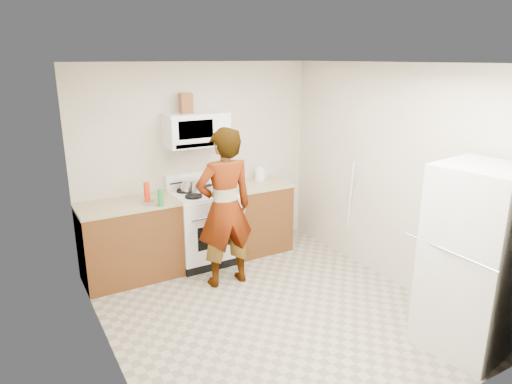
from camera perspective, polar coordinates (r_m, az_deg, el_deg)
floor at (r=4.94m, az=1.90°, el=-14.60°), size 3.60×3.60×0.00m
back_wall at (r=5.96m, az=-7.11°, el=3.80°), size 3.20×0.02×2.50m
right_wall at (r=5.41m, az=16.51°, el=1.91°), size 0.02×3.60×2.50m
cabinet_left at (r=5.62m, az=-15.44°, el=-6.07°), size 1.12×0.62×0.90m
counter_left at (r=5.46m, az=-15.81°, el=-1.53°), size 1.14×0.64×0.03m
cabinet_right at (r=6.22m, az=0.03°, el=-3.22°), size 0.80×0.62×0.90m
counter_right at (r=6.08m, az=0.03°, el=0.93°), size 0.82×0.64×0.03m
gas_range at (r=5.87m, az=-6.56°, el=-4.18°), size 0.76×0.65×1.13m
microwave at (r=5.68m, az=-7.48°, el=7.77°), size 0.76×0.38×0.40m
person at (r=5.14m, az=-3.94°, el=-2.04°), size 0.69×0.47×1.84m
fridge at (r=4.44m, az=25.56°, el=-7.73°), size 0.79×0.79×1.70m
kettle at (r=6.21m, az=0.52°, el=2.22°), size 0.17×0.17×0.16m
jug at (r=5.63m, az=-8.75°, el=10.93°), size 0.15×0.15×0.24m
saucepan at (r=5.76m, az=-8.35°, el=0.91°), size 0.29×0.29×0.13m
tray at (r=5.70m, az=-5.59°, el=0.18°), size 0.29×0.24×0.05m
bottle_spray at (r=5.41m, az=-13.47°, el=-0.02°), size 0.09×0.09×0.23m
bottle_hot_sauce at (r=5.42m, az=-11.73°, el=-0.32°), size 0.06×0.06×0.15m
bottle_green_cap at (r=5.23m, az=-11.85°, el=-0.68°), size 0.07×0.07×0.20m
pot_lid at (r=5.39m, az=-12.88°, el=-1.26°), size 0.33×0.33×0.01m
broom at (r=6.01m, az=11.56°, el=-2.14°), size 0.17×0.26×1.30m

